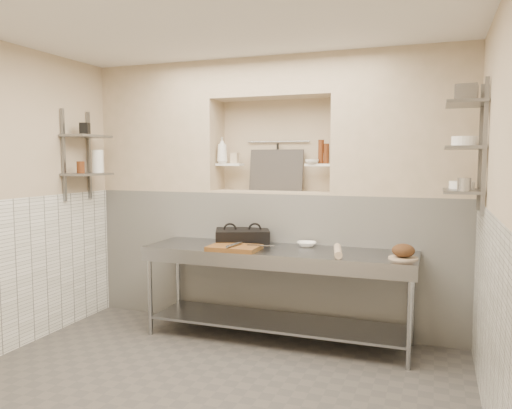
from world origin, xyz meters
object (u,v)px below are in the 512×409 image
at_px(rolling_pin, 338,251).
at_px(bread_loaf, 403,251).
at_px(mixing_bowl, 307,244).
at_px(panini_press, 242,237).
at_px(jug_left, 98,161).
at_px(bowl_alcove, 312,162).
at_px(bottle_soap, 222,150).
at_px(cutting_board, 234,248).
at_px(prep_table, 277,276).

height_order(rolling_pin, bread_loaf, bread_loaf).
distance_m(mixing_bowl, bread_loaf, 0.99).
relative_size(panini_press, jug_left, 2.61).
bearing_deg(bowl_alcove, panini_press, -152.74).
height_order(mixing_bowl, bottle_soap, bottle_soap).
xyz_separation_m(panini_press, bottle_soap, (-0.37, 0.34, 0.88)).
distance_m(rolling_pin, jug_left, 2.78).
xyz_separation_m(cutting_board, bottle_soap, (-0.43, 0.71, 0.93)).
height_order(prep_table, rolling_pin, rolling_pin).
bearing_deg(cutting_board, mixing_bowl, 35.18).
relative_size(panini_press, bread_loaf, 3.30).
relative_size(cutting_board, bottle_soap, 1.65).
bearing_deg(bottle_soap, mixing_bowl, -15.61).
distance_m(cutting_board, bowl_alcove, 1.21).
bearing_deg(bowl_alcove, bread_loaf, -31.46).
relative_size(rolling_pin, bread_loaf, 2.28).
relative_size(bread_loaf, bowl_alcove, 1.38).
bearing_deg(bowl_alcove, bottle_soap, 179.13).
bearing_deg(cutting_board, panini_press, 99.31).
distance_m(rolling_pin, bread_loaf, 0.57).
xyz_separation_m(bowl_alcove, jug_left, (-2.27, -0.47, 0.00)).
height_order(panini_press, bottle_soap, bottle_soap).
bearing_deg(prep_table, bread_loaf, -3.79).
distance_m(rolling_pin, bottle_soap, 1.78).
bearing_deg(prep_table, panini_press, 157.13).
relative_size(rolling_pin, bottle_soap, 1.55).
height_order(mixing_bowl, bread_loaf, bread_loaf).
bearing_deg(rolling_pin, jug_left, 177.51).
height_order(bowl_alcove, jug_left, jug_left).
bearing_deg(jug_left, mixing_bowl, 4.94).
distance_m(bottle_soap, jug_left, 1.36).
relative_size(bottle_soap, jug_left, 1.17).
distance_m(panini_press, bottle_soap, 1.02).
relative_size(mixing_bowl, bowl_alcove, 1.36).
relative_size(panini_press, bottle_soap, 2.24).
xyz_separation_m(bottle_soap, jug_left, (-1.27, -0.49, -0.12)).
distance_m(panini_press, cutting_board, 0.37).
distance_m(bread_loaf, bottle_soap, 2.23).
relative_size(cutting_board, bowl_alcove, 3.36).
bearing_deg(bread_loaf, cutting_board, -175.93).
xyz_separation_m(cutting_board, bowl_alcove, (0.58, 0.69, 0.81)).
distance_m(prep_table, cutting_board, 0.50).
relative_size(bread_loaf, bottle_soap, 0.68).
distance_m(mixing_bowl, jug_left, 2.44).
bearing_deg(prep_table, mixing_bowl, 45.22).
bearing_deg(bottle_soap, rolling_pin, -23.30).
height_order(cutting_board, rolling_pin, rolling_pin).
bearing_deg(panini_press, jug_left, 162.37).
xyz_separation_m(mixing_bowl, rolling_pin, (0.37, -0.31, 0.01)).
relative_size(mixing_bowl, jug_left, 0.78).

